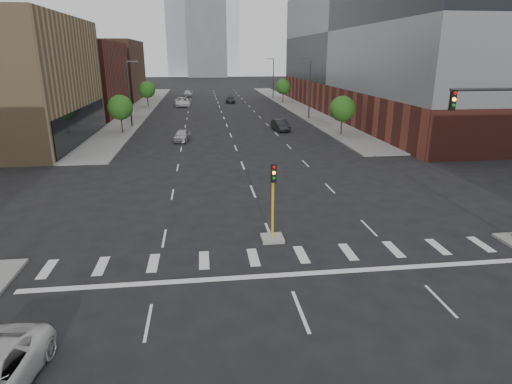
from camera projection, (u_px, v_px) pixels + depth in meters
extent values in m
plane|color=black|center=(313.00, 343.00, 15.31)|extent=(400.00, 400.00, 0.00)
cube|color=gray|center=(143.00, 108.00, 83.38)|extent=(5.00, 92.00, 0.15)
cube|color=gray|center=(293.00, 105.00, 86.99)|extent=(5.00, 92.00, 0.15)
cube|color=brown|center=(58.00, 79.00, 72.51)|extent=(20.00, 22.00, 12.00)
cube|color=brown|center=(94.00, 70.00, 96.92)|extent=(20.00, 24.00, 13.00)
cube|color=brown|center=(391.00, 99.00, 74.76)|extent=(24.00, 70.00, 5.00)
cube|color=slate|center=(398.00, 32.00, 71.40)|extent=(24.00, 70.00, 17.00)
cube|color=#B2B7BC|center=(188.00, 2.00, 211.47)|extent=(22.00, 22.00, 70.00)
cube|color=#B2B7BC|center=(220.00, 1.00, 249.89)|extent=(20.00, 20.00, 80.00)
cube|color=slate|center=(206.00, 28.00, 197.51)|extent=(18.00, 18.00, 44.00)
cube|color=#999993|center=(272.00, 238.00, 23.78)|extent=(1.20, 1.20, 0.20)
cylinder|color=gold|center=(273.00, 210.00, 23.26)|extent=(0.14, 0.14, 3.20)
cube|color=black|center=(274.00, 173.00, 22.45)|extent=(0.28, 0.18, 1.00)
sphere|color=red|center=(274.00, 167.00, 22.24)|extent=(0.18, 0.18, 0.18)
sphere|color=orange|center=(274.00, 173.00, 22.34)|extent=(0.18, 0.18, 0.18)
sphere|color=#0C7F19|center=(274.00, 178.00, 22.43)|extent=(0.18, 0.18, 0.18)
cylinder|color=#2D2D30|center=(498.00, 89.00, 21.21)|extent=(5.00, 0.16, 0.16)
cube|color=black|center=(453.00, 100.00, 21.08)|extent=(0.28, 0.18, 1.00)
sphere|color=red|center=(455.00, 93.00, 20.86)|extent=(0.18, 0.18, 0.18)
sphere|color=orange|center=(454.00, 99.00, 20.96)|extent=(0.18, 0.18, 0.18)
sphere|color=#0C7F19|center=(453.00, 106.00, 21.05)|extent=(0.18, 0.18, 0.18)
cylinder|color=#2D2D30|center=(310.00, 90.00, 67.51)|extent=(0.20, 0.20, 9.00)
cube|color=#2D2D30|center=(306.00, 61.00, 66.04)|extent=(1.40, 0.22, 0.15)
cylinder|color=#2D2D30|center=(273.00, 79.00, 100.57)|extent=(0.20, 0.20, 9.00)
cube|color=#2D2D30|center=(270.00, 59.00, 99.10)|extent=(1.40, 0.22, 0.15)
cylinder|color=#2D2D30|center=(129.00, 95.00, 59.54)|extent=(0.20, 0.20, 9.00)
cube|color=#2D2D30|center=(132.00, 61.00, 58.26)|extent=(1.40, 0.22, 0.15)
cylinder|color=#382619|center=(122.00, 126.00, 55.82)|extent=(0.20, 0.20, 1.75)
sphere|color=#244F15|center=(120.00, 107.00, 55.09)|extent=(3.20, 3.20, 3.20)
cylinder|color=#382619|center=(148.00, 102.00, 84.15)|extent=(0.20, 0.20, 1.75)
sphere|color=#244F15|center=(147.00, 90.00, 83.43)|extent=(3.20, 3.20, 3.20)
cylinder|color=#382619|center=(341.00, 127.00, 54.46)|extent=(0.20, 0.20, 1.75)
sphere|color=#244F15|center=(342.00, 109.00, 53.73)|extent=(3.20, 3.20, 3.20)
cylinder|color=#382619|center=(283.00, 98.00, 92.24)|extent=(0.20, 0.20, 1.75)
sphere|color=#244F15|center=(283.00, 87.00, 91.52)|extent=(3.20, 3.20, 3.20)
imported|color=#B4B3B8|center=(182.00, 135.00, 51.05)|extent=(2.16, 4.15, 1.35)
imported|color=black|center=(280.00, 125.00, 58.07)|extent=(2.07, 4.68, 1.49)
imported|color=silver|center=(182.00, 102.00, 85.97)|extent=(3.33, 6.37, 1.71)
imported|color=#222228|center=(230.00, 100.00, 92.23)|extent=(2.11, 4.79, 1.37)
imported|color=silver|center=(188.00, 93.00, 106.16)|extent=(2.13, 4.66, 1.55)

